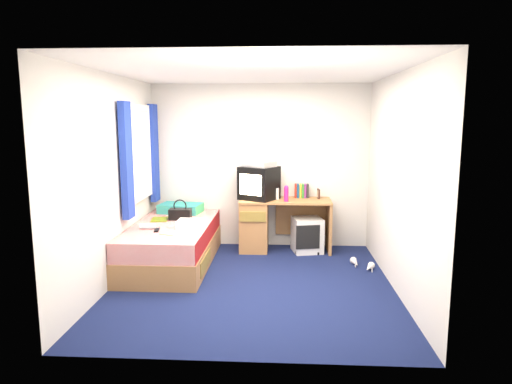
# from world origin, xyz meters

# --- Properties ---
(ground) EXTENTS (3.40, 3.40, 0.00)m
(ground) POSITION_xyz_m (0.00, 0.00, 0.00)
(ground) COLOR #0C1438
(ground) RESTS_ON ground
(room_shell) EXTENTS (3.40, 3.40, 3.40)m
(room_shell) POSITION_xyz_m (0.00, 0.00, 1.45)
(room_shell) COLOR white
(room_shell) RESTS_ON ground
(bed) EXTENTS (1.01, 2.00, 0.54)m
(bed) POSITION_xyz_m (-1.10, 0.70, 0.27)
(bed) COLOR #AC7947
(bed) RESTS_ON ground
(pillow) EXTENTS (0.64, 0.46, 0.13)m
(pillow) POSITION_xyz_m (-1.14, 1.42, 0.60)
(pillow) COLOR blue
(pillow) RESTS_ON bed
(desk) EXTENTS (1.30, 0.55, 0.75)m
(desk) POSITION_xyz_m (0.11, 1.44, 0.41)
(desk) COLOR #AC7947
(desk) RESTS_ON ground
(storage_cube) EXTENTS (0.47, 0.47, 0.49)m
(storage_cube) POSITION_xyz_m (0.70, 1.37, 0.25)
(storage_cube) COLOR silver
(storage_cube) RESTS_ON ground
(crt_tv) EXTENTS (0.62, 0.61, 0.47)m
(crt_tv) POSITION_xyz_m (-0.00, 1.44, 0.98)
(crt_tv) COLOR black
(crt_tv) RESTS_ON desk
(vcr) EXTENTS (0.52, 0.49, 0.08)m
(vcr) POSITION_xyz_m (0.00, 1.44, 1.26)
(vcr) COLOR silver
(vcr) RESTS_ON crt_tv
(book_row) EXTENTS (0.20, 0.13, 0.20)m
(book_row) POSITION_xyz_m (0.62, 1.60, 0.85)
(book_row) COLOR maroon
(book_row) RESTS_ON desk
(picture_frame) EXTENTS (0.03, 0.12, 0.14)m
(picture_frame) POSITION_xyz_m (0.86, 1.53, 0.82)
(picture_frame) COLOR black
(picture_frame) RESTS_ON desk
(pink_water_bottle) EXTENTS (0.07, 0.07, 0.20)m
(pink_water_bottle) POSITION_xyz_m (0.39, 1.27, 0.85)
(pink_water_bottle) COLOR #E52078
(pink_water_bottle) RESTS_ON desk
(aerosol_can) EXTENTS (0.05, 0.05, 0.17)m
(aerosol_can) POSITION_xyz_m (0.26, 1.41, 0.83)
(aerosol_can) COLOR silver
(aerosol_can) RESTS_ON desk
(handbag) EXTENTS (0.30, 0.17, 0.28)m
(handbag) POSITION_xyz_m (-1.05, 0.97, 0.62)
(handbag) COLOR black
(handbag) RESTS_ON bed
(towel) EXTENTS (0.31, 0.26, 0.10)m
(towel) POSITION_xyz_m (-0.82, 0.49, 0.59)
(towel) COLOR white
(towel) RESTS_ON bed
(magazine) EXTENTS (0.25, 0.31, 0.01)m
(magazine) POSITION_xyz_m (-1.32, 0.92, 0.55)
(magazine) COLOR #C8EB1A
(magazine) RESTS_ON bed
(water_bottle) EXTENTS (0.20, 0.07, 0.07)m
(water_bottle) POSITION_xyz_m (-1.33, 0.41, 0.58)
(water_bottle) COLOR silver
(water_bottle) RESTS_ON bed
(colour_swatch_fan) EXTENTS (0.23, 0.14, 0.01)m
(colour_swatch_fan) POSITION_xyz_m (-1.01, 0.13, 0.55)
(colour_swatch_fan) COLOR yellow
(colour_swatch_fan) RESTS_ON bed
(remote_control) EXTENTS (0.07, 0.17, 0.02)m
(remote_control) POSITION_xyz_m (-1.19, 0.32, 0.55)
(remote_control) COLOR black
(remote_control) RESTS_ON bed
(window_assembly) EXTENTS (0.11, 1.42, 1.40)m
(window_assembly) POSITION_xyz_m (-1.55, 0.90, 1.42)
(window_assembly) COLOR silver
(window_assembly) RESTS_ON room_shell
(white_heels) EXTENTS (0.29, 0.42, 0.09)m
(white_heels) POSITION_xyz_m (1.37, 0.66, 0.04)
(white_heels) COLOR silver
(white_heels) RESTS_ON ground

